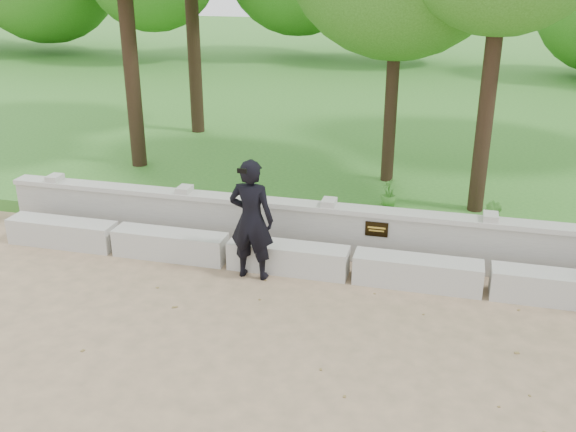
# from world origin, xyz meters

# --- Properties ---
(ground) EXTENTS (80.00, 80.00, 0.00)m
(ground) POSITION_xyz_m (0.00, 0.00, 0.00)
(ground) COLOR tan
(ground) RESTS_ON ground
(lawn) EXTENTS (40.00, 22.00, 0.25)m
(lawn) POSITION_xyz_m (0.00, 14.00, 0.12)
(lawn) COLOR #347126
(lawn) RESTS_ON ground
(concrete_bench) EXTENTS (11.90, 0.45, 0.45)m
(concrete_bench) POSITION_xyz_m (0.00, 1.90, 0.22)
(concrete_bench) COLOR beige
(concrete_bench) RESTS_ON ground
(parapet_wall) EXTENTS (12.50, 0.35, 0.90)m
(parapet_wall) POSITION_xyz_m (0.00, 2.60, 0.46)
(parapet_wall) COLOR #B9B7AE
(parapet_wall) RESTS_ON ground
(man_main) EXTENTS (0.71, 0.63, 1.89)m
(man_main) POSITION_xyz_m (-1.48, 1.58, 0.95)
(man_main) COLOR black
(man_main) RESTS_ON ground
(shrub_a) EXTENTS (0.36, 0.34, 0.57)m
(shrub_a) POSITION_xyz_m (-2.58, 4.79, 0.54)
(shrub_a) COLOR #43882E
(shrub_a) RESTS_ON lawn
(shrub_b) EXTENTS (0.42, 0.45, 0.66)m
(shrub_b) POSITION_xyz_m (2.06, 3.33, 0.58)
(shrub_b) COLOR #43882E
(shrub_b) RESTS_ON lawn
(shrub_d) EXTENTS (0.32, 0.35, 0.54)m
(shrub_d) POSITION_xyz_m (0.28, 4.51, 0.52)
(shrub_d) COLOR #43882E
(shrub_d) RESTS_ON lawn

